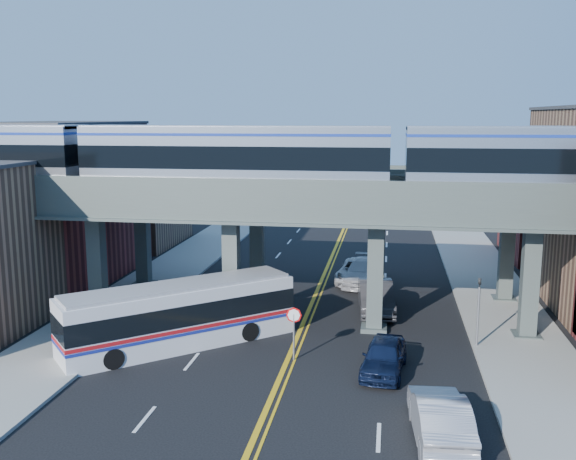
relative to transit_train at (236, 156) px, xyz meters
name	(u,v)px	position (x,y,z in m)	size (l,w,h in m)	color
ground	(277,385)	(3.67, -8.00, -9.43)	(120.00, 120.00, 0.00)	black
sidewalk_west	(122,305)	(-7.83, 2.00, -9.35)	(5.00, 70.00, 0.16)	gray
sidewalk_east	(509,324)	(15.17, 2.00, -9.35)	(5.00, 70.00, 0.16)	gray
building_west_b	(60,203)	(-14.83, 8.00, -3.93)	(8.00, 14.00, 11.00)	maroon
building_west_c	(133,200)	(-14.83, 21.00, -5.43)	(8.00, 10.00, 8.00)	#875D45
building_east_c	(560,204)	(22.17, 21.00, -4.93)	(8.00, 10.00, 9.00)	maroon
elevated_viaduct_near	(302,212)	(3.67, 0.00, -2.96)	(52.00, 3.60, 7.40)	#444F4D
elevated_viaduct_far	(317,196)	(3.67, 7.00, -2.96)	(52.00, 3.60, 7.40)	#444F4D
transit_train	(236,156)	(0.00, 0.00, 0.00)	(51.38, 3.22, 3.76)	black
stop_sign	(294,325)	(3.97, -5.00, -7.67)	(0.76, 0.09, 2.63)	slate
traffic_signal	(479,305)	(12.87, -2.00, -7.13)	(0.15, 0.18, 4.10)	slate
transit_bus	(180,316)	(-2.06, -4.01, -7.84)	(10.81, 9.93, 3.10)	silver
car_lane_a	(384,356)	(8.26, -5.87, -8.66)	(1.83, 4.55, 1.55)	black
car_lane_b	(376,297)	(7.68, 3.38, -8.51)	(1.96, 5.63, 1.86)	#343436
car_lane_c	(358,271)	(6.27, 10.26, -8.64)	(2.65, 5.74, 1.59)	silver
car_lane_d	(363,272)	(6.64, 9.89, -8.58)	(2.38, 5.86, 1.70)	#B6B6BB
car_parked_curb	(440,417)	(10.34, -11.83, -8.56)	(1.85, 5.30, 1.75)	#A2A1A5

